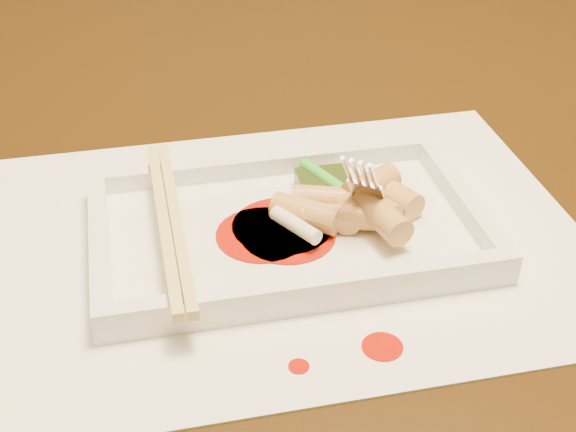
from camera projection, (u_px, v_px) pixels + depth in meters
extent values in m
cube|color=black|center=(347.00, 164.00, 0.67)|extent=(1.40, 0.90, 0.04)
cube|color=white|center=(288.00, 239.00, 0.54)|extent=(0.40, 0.30, 0.00)
cylinder|color=#B01405|center=(382.00, 347.00, 0.46)|extent=(0.02, 0.02, 0.00)
cylinder|color=#B01405|center=(299.00, 366.00, 0.44)|extent=(0.01, 0.01, 0.00)
cube|color=white|center=(288.00, 233.00, 0.54)|extent=(0.26, 0.16, 0.01)
cube|color=white|center=(267.00, 164.00, 0.59)|extent=(0.26, 0.01, 0.01)
cube|color=white|center=(315.00, 289.00, 0.48)|extent=(0.26, 0.01, 0.01)
cube|color=white|center=(99.00, 243.00, 0.51)|extent=(0.01, 0.14, 0.01)
cube|color=white|center=(462.00, 198.00, 0.56)|extent=(0.01, 0.14, 0.01)
cube|color=black|center=(324.00, 182.00, 0.57)|extent=(0.04, 0.03, 0.01)
cylinder|color=#EAEACC|center=(296.00, 225.00, 0.52)|extent=(0.03, 0.04, 0.01)
cylinder|color=green|center=(341.00, 189.00, 0.56)|extent=(0.04, 0.08, 0.01)
cube|color=#DEC76F|center=(164.00, 222.00, 0.51)|extent=(0.01, 0.19, 0.01)
cube|color=#DEC76F|center=(176.00, 220.00, 0.52)|extent=(0.01, 0.19, 0.01)
cylinder|color=#B01405|center=(263.00, 234.00, 0.53)|extent=(0.06, 0.06, 0.00)
cylinder|color=#B01405|center=(282.00, 226.00, 0.54)|extent=(0.07, 0.07, 0.00)
cylinder|color=#B01405|center=(288.00, 235.00, 0.53)|extent=(0.06, 0.06, 0.00)
cylinder|color=tan|center=(393.00, 195.00, 0.55)|extent=(0.04, 0.05, 0.02)
cylinder|color=tan|center=(370.00, 205.00, 0.54)|extent=(0.04, 0.05, 0.02)
cylinder|color=tan|center=(371.00, 186.00, 0.55)|extent=(0.04, 0.04, 0.02)
cylinder|color=tan|center=(350.00, 207.00, 0.54)|extent=(0.03, 0.04, 0.02)
cylinder|color=tan|center=(328.00, 199.00, 0.55)|extent=(0.05, 0.03, 0.02)
cylinder|color=tan|center=(382.00, 216.00, 0.52)|extent=(0.03, 0.05, 0.02)
cylinder|color=tan|center=(340.00, 217.00, 0.53)|extent=(0.05, 0.03, 0.02)
cylinder|color=tan|center=(306.00, 214.00, 0.54)|extent=(0.05, 0.04, 0.02)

